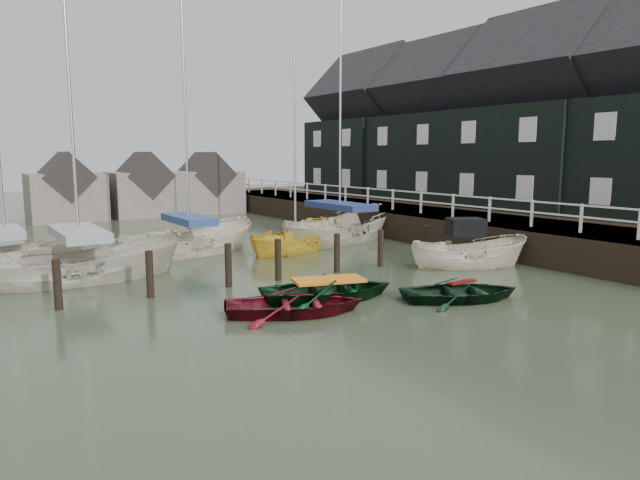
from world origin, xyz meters
TOP-DOWN VIEW (x-y plane):
  - ground at (0.00, 0.00)m, footprint 120.00×120.00m
  - pier at (9.48, 10.00)m, footprint 3.04×32.00m
  - land_strip at (15.00, 10.00)m, footprint 14.00×38.00m
  - quay_houses at (14.99, 8.66)m, footprint 6.52×28.14m
  - mooring_pilings at (-1.11, 3.00)m, footprint 13.72×0.22m
  - far_sheds at (0.83, 26.00)m, footprint 14.00×4.08m
  - rowboat_red at (-2.81, -0.83)m, footprint 4.45×3.91m
  - rowboat_green at (-1.20, -0.02)m, footprint 4.57×3.78m
  - rowboat_dkgreen at (2.00, -2.20)m, footprint 4.19×3.66m
  - motorboat at (5.92, 1.13)m, footprint 4.79×3.51m
  - sailboat_a at (-6.75, 6.63)m, footprint 7.02×2.84m
  - sailboat_b at (-1.84, 9.64)m, footprint 6.74×3.66m
  - sailboat_c at (2.52, 8.15)m, footprint 6.09×4.26m
  - sailboat_d at (5.65, 9.18)m, footprint 8.05×4.88m
  - sailboat_e at (-8.62, 10.69)m, footprint 5.88×3.05m

SIDE VIEW (x-z plane):
  - ground at x=0.00m, z-range 0.00..0.00m
  - land_strip at x=15.00m, z-range -0.75..0.75m
  - rowboat_red at x=-2.81m, z-range -0.38..0.38m
  - rowboat_green at x=-1.20m, z-range -0.41..0.41m
  - rowboat_dkgreen at x=2.00m, z-range -0.36..0.36m
  - sailboat_c at x=2.52m, z-range -4.77..4.80m
  - sailboat_a at x=-6.75m, z-range -5.20..5.31m
  - sailboat_d at x=5.65m, z-range -6.37..6.49m
  - sailboat_b at x=-1.84m, z-range -5.95..6.08m
  - sailboat_e at x=-8.62m, z-range -5.25..5.39m
  - motorboat at x=5.92m, z-range -1.25..1.43m
  - mooring_pilings at x=-1.11m, z-range -0.40..1.40m
  - pier at x=9.48m, z-range -0.64..2.06m
  - far_sheds at x=0.83m, z-range -0.34..4.06m
  - quay_houses at x=14.99m, z-range 0.68..10.68m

